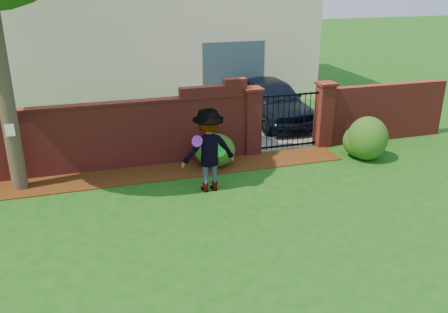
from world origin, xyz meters
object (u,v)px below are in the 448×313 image
object	(u,v)px
man	(209,151)
frisbee_purple	(197,141)
car	(275,102)
frisbee_green	(220,150)

from	to	relation	value
man	frisbee_purple	size ratio (longest dim) A/B	7.56
car	man	bearing A→B (deg)	-130.22
frisbee_purple	frisbee_green	bearing A→B (deg)	17.08
man	car	bearing A→B (deg)	-130.89
man	frisbee_purple	world-z (taller)	man
car	man	xyz separation A→B (m)	(-3.48, -4.45, 0.25)
frisbee_purple	frisbee_green	size ratio (longest dim) A/B	0.89
frisbee_purple	frisbee_green	xyz separation A→B (m)	(0.57, 0.18, -0.34)
man	frisbee_purple	distance (m)	0.52
man	frisbee_green	xyz separation A→B (m)	(0.25, -0.04, 0.00)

